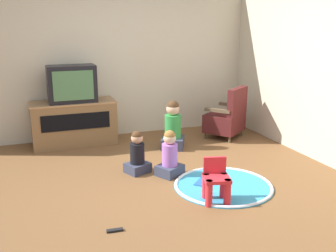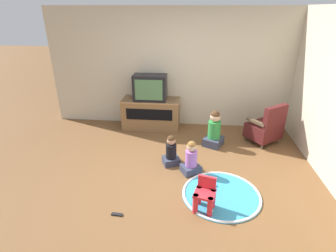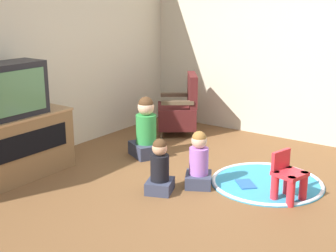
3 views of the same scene
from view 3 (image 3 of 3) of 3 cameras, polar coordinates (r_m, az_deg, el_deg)
ground_plane at (r=4.50m, az=4.45°, el=-8.67°), size 30.00×30.00×0.00m
wall_back at (r=5.43m, az=-17.98°, el=8.73°), size 5.38×0.12×2.53m
wall_right at (r=6.13m, az=19.12°, el=9.34°), size 0.12×5.30×2.53m
tv_cabinet at (r=5.10m, az=-18.47°, el=-2.31°), size 1.26×0.54×0.67m
television at (r=4.92m, az=-18.75°, el=4.20°), size 0.70×0.37×0.55m
black_armchair at (r=6.42m, az=1.45°, el=1.94°), size 0.77×0.76×0.83m
yellow_kid_chair at (r=4.50m, az=14.42°, el=-6.30°), size 0.32×0.31×0.46m
play_mat at (r=4.90m, az=11.97°, el=-6.76°), size 1.14×1.14×0.04m
child_watching_left at (r=4.52m, az=-1.02°, el=-5.30°), size 0.35×0.33×0.54m
child_watching_center at (r=5.51m, az=-2.68°, el=-0.57°), size 0.45×0.47×0.72m
child_watching_right at (r=4.66m, az=3.77°, el=-4.47°), size 0.38×0.36×0.57m
book at (r=4.80m, az=9.45°, el=-7.05°), size 0.28×0.28×0.02m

